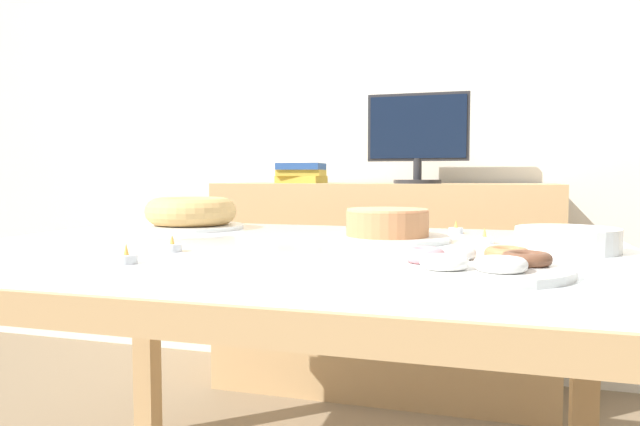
% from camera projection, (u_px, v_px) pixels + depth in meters
% --- Properties ---
extents(wall_back, '(8.00, 0.10, 2.60)m').
position_uv_depth(wall_back, '(395.00, 99.00, 2.71)').
color(wall_back, silver).
rests_on(wall_back, ground).
extents(dining_table, '(1.54, 1.02, 0.77)m').
position_uv_depth(dining_table, '(296.00, 281.00, 1.35)').
color(dining_table, silver).
rests_on(dining_table, ground).
extents(sideboard, '(1.43, 0.44, 0.90)m').
position_uv_depth(sideboard, '(382.00, 287.00, 2.48)').
color(sideboard, tan).
rests_on(sideboard, ground).
extents(computer_monitor, '(0.42, 0.20, 0.38)m').
position_uv_depth(computer_monitor, '(418.00, 138.00, 2.39)').
color(computer_monitor, '#262628').
rests_on(computer_monitor, sideboard).
extents(book_stack, '(0.21, 0.19, 0.09)m').
position_uv_depth(book_stack, '(301.00, 173.00, 2.55)').
color(book_stack, '#B29933').
rests_on(book_stack, sideboard).
extents(cake_chocolate_round, '(0.31, 0.31, 0.08)m').
position_uv_depth(cake_chocolate_round, '(387.00, 227.00, 1.40)').
color(cake_chocolate_round, white).
rests_on(cake_chocolate_round, dining_table).
extents(cake_golden_bundt, '(0.31, 0.31, 0.09)m').
position_uv_depth(cake_golden_bundt, '(191.00, 214.00, 1.72)').
color(cake_golden_bundt, white).
rests_on(cake_golden_bundt, dining_table).
extents(pastry_platter, '(0.31, 0.31, 0.04)m').
position_uv_depth(pastry_platter, '(476.00, 264.00, 0.93)').
color(pastry_platter, white).
rests_on(pastry_platter, dining_table).
extents(plate_stack, '(0.21, 0.21, 0.05)m').
position_uv_depth(plate_stack, '(567.00, 239.00, 1.20)').
color(plate_stack, white).
rests_on(plate_stack, dining_table).
extents(tealight_right_edge, '(0.04, 0.04, 0.04)m').
position_uv_depth(tealight_right_edge, '(126.00, 258.00, 1.03)').
color(tealight_right_edge, silver).
rests_on(tealight_right_edge, dining_table).
extents(tealight_centre, '(0.04, 0.04, 0.04)m').
position_uv_depth(tealight_centre, '(172.00, 247.00, 1.19)').
color(tealight_centre, silver).
rests_on(tealight_centre, dining_table).
extents(tealight_near_front, '(0.04, 0.04, 0.04)m').
position_uv_depth(tealight_near_front, '(484.00, 239.00, 1.34)').
color(tealight_near_front, silver).
rests_on(tealight_near_front, dining_table).
extents(tealight_left_edge, '(0.04, 0.04, 0.04)m').
position_uv_depth(tealight_left_edge, '(456.00, 230.00, 1.58)').
color(tealight_left_edge, silver).
rests_on(tealight_left_edge, dining_table).
extents(tealight_near_cakes, '(0.04, 0.04, 0.04)m').
position_uv_depth(tealight_near_cakes, '(522.00, 233.00, 1.48)').
color(tealight_near_cakes, silver).
rests_on(tealight_near_cakes, dining_table).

